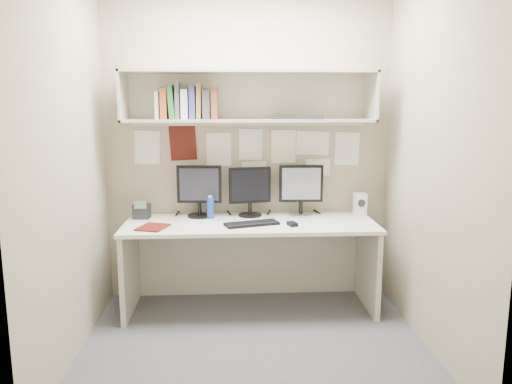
{
  "coord_description": "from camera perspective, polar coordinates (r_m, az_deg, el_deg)",
  "views": [
    {
      "loc": [
        -0.17,
        -3.23,
        1.67
      ],
      "look_at": [
        0.03,
        0.35,
        1.03
      ],
      "focal_mm": 35.0,
      "sensor_mm": 36.0,
      "label": 1
    }
  ],
  "objects": [
    {
      "name": "mouse",
      "position": [
        3.88,
        4.17,
        -3.67
      ],
      "size": [
        0.08,
        0.11,
        0.03
      ],
      "primitive_type": "cube",
      "rotation": [
        0.0,
        0.0,
        0.32
      ],
      "color": "black",
      "rests_on": "desk"
    },
    {
      "name": "monitor_center",
      "position": [
        4.17,
        -0.7,
        0.34
      ],
      "size": [
        0.35,
        0.19,
        0.41
      ],
      "rotation": [
        0.0,
        0.0,
        0.18
      ],
      "color": "black",
      "rests_on": "desk"
    },
    {
      "name": "book_stack",
      "position": [
        4.06,
        -7.88,
        10.01
      ],
      "size": [
        0.49,
        0.18,
        0.29
      ],
      "color": "beige",
      "rests_on": "overhead_hutch"
    },
    {
      "name": "floor",
      "position": [
        3.64,
        -0.18,
        -17.12
      ],
      "size": [
        2.4,
        2.0,
        0.01
      ],
      "primitive_type": "cube",
      "color": "#48484D",
      "rests_on": "ground"
    },
    {
      "name": "wall_right",
      "position": [
        3.53,
        19.69,
        3.55
      ],
      "size": [
        0.02,
        2.0,
        2.6
      ],
      "primitive_type": "cube",
      "color": "tan",
      "rests_on": "ground"
    },
    {
      "name": "pinned_papers",
      "position": [
        4.25,
        -0.89,
        4.5
      ],
      "size": [
        1.92,
        0.01,
        0.48
      ],
      "primitive_type": null,
      "color": "white",
      "rests_on": "wall_back"
    },
    {
      "name": "wall_left",
      "position": [
        3.41,
        -20.78,
        3.27
      ],
      "size": [
        0.02,
        2.0,
        2.6
      ],
      "primitive_type": "cube",
      "color": "tan",
      "rests_on": "ground"
    },
    {
      "name": "overhead_hutch",
      "position": [
        4.1,
        -0.83,
        10.87
      ],
      "size": [
        2.0,
        0.38,
        0.4
      ],
      "color": "beige",
      "rests_on": "wall_back"
    },
    {
      "name": "blue_bottle",
      "position": [
        4.12,
        -5.23,
        -1.78
      ],
      "size": [
        0.06,
        0.06,
        0.19
      ],
      "color": "#163999",
      "rests_on": "desk"
    },
    {
      "name": "monitor_left",
      "position": [
        4.17,
        -6.5,
        0.4
      ],
      "size": [
        0.37,
        0.2,
        0.43
      ],
      "rotation": [
        0.0,
        0.0,
        -0.07
      ],
      "color": "black",
      "rests_on": "desk"
    },
    {
      "name": "speaker",
      "position": [
        4.31,
        11.8,
        -1.37
      ],
      "size": [
        0.1,
        0.11,
        0.19
      ],
      "rotation": [
        0.0,
        0.0,
        0.1
      ],
      "color": "silver",
      "rests_on": "desk"
    },
    {
      "name": "wall_back",
      "position": [
        4.25,
        -0.89,
        5.18
      ],
      "size": [
        2.4,
        0.02,
        2.6
      ],
      "primitive_type": "cube",
      "color": "tan",
      "rests_on": "ground"
    },
    {
      "name": "maroon_notebook",
      "position": [
        3.88,
        -11.7,
        -3.97
      ],
      "size": [
        0.26,
        0.29,
        0.01
      ],
      "primitive_type": "cube",
      "rotation": [
        0.0,
        0.0,
        -0.32
      ],
      "color": "#57110F",
      "rests_on": "desk"
    },
    {
      "name": "monitor_right",
      "position": [
        4.21,
        5.16,
        0.49
      ],
      "size": [
        0.37,
        0.2,
        0.43
      ],
      "rotation": [
        0.0,
        0.0,
        -0.04
      ],
      "color": "#A5A5AA",
      "rests_on": "desk"
    },
    {
      "name": "desk",
      "position": [
        4.1,
        -0.66,
        -8.37
      ],
      "size": [
        2.0,
        0.7,
        0.73
      ],
      "color": "silver",
      "rests_on": "floor"
    },
    {
      "name": "wall_front",
      "position": [
        2.27,
        1.11,
        0.74
      ],
      "size": [
        2.4,
        0.02,
        2.6
      ],
      "primitive_type": "cube",
      "color": "tan",
      "rests_on": "ground"
    },
    {
      "name": "hutch_tray",
      "position": [
        4.07,
        4.86,
        8.51
      ],
      "size": [
        0.43,
        0.23,
        0.03
      ],
      "primitive_type": "cube",
      "rotation": [
        0.0,
        0.0,
        -0.2
      ],
      "color": "black",
      "rests_on": "overhead_hutch"
    },
    {
      "name": "desk_phone",
      "position": [
        4.21,
        -12.94,
        -2.12
      ],
      "size": [
        0.14,
        0.13,
        0.16
      ],
      "rotation": [
        0.0,
        0.0,
        -0.08
      ],
      "color": "black",
      "rests_on": "desk"
    },
    {
      "name": "keyboard",
      "position": [
        3.89,
        -0.49,
        -3.64
      ],
      "size": [
        0.44,
        0.27,
        0.02
      ],
      "primitive_type": "cube",
      "rotation": [
        0.0,
        0.0,
        0.3
      ],
      "color": "black",
      "rests_on": "desk"
    }
  ]
}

